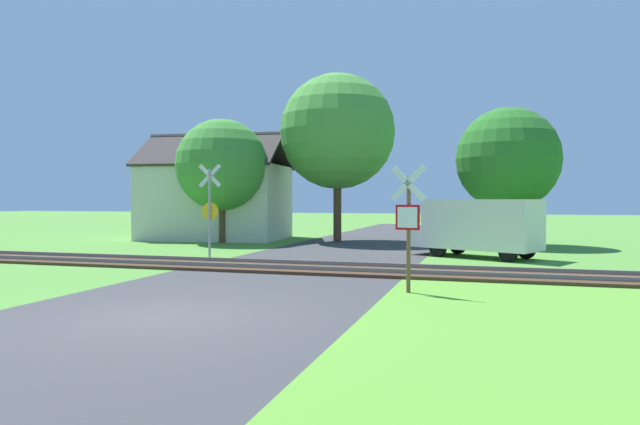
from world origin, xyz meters
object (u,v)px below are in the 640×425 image
Objects in this scene: stop_sign_near at (408,221)px; crossing_sign_far at (210,206)px; tree_left at (222,165)px; mail_truck at (477,225)px; tree_center at (337,132)px; house at (217,200)px; tree_right at (508,159)px.

crossing_sign_far reaches higher than stop_sign_near.
crossing_sign_far is 0.56× the size of tree_left.
mail_truck is (9.63, 3.38, -0.75)m from crossing_sign_far.
tree_left is (-3.12, 7.34, 2.02)m from crossing_sign_far.
tree_center reaches higher than tree_left.
tree_center is (2.36, 9.85, 3.82)m from crossing_sign_far.
tree_center is (5.48, 2.51, 1.80)m from tree_left.
house reaches higher than crossing_sign_far.
house reaches higher than stop_sign_near.
tree_right reaches higher than stop_sign_near.
stop_sign_near is 0.59× the size of mail_truck.
tree_left is at bearing -63.78° from house.
tree_right is (2.72, 15.26, 2.44)m from stop_sign_near.
tree_center is at bearing -6.53° from house.
tree_center is at bearing 24.60° from tree_left.
tree_left is 1.22× the size of mail_truck.
stop_sign_near is at bearing -69.40° from tree_center.
stop_sign_near is at bearing -162.83° from mail_truck.
stop_sign_near reaches higher than mail_truck.
crossing_sign_far is 8.23m from tree_left.
crossing_sign_far is at bearing -103.50° from tree_center.
tree_right is 6.97m from mail_truck.
stop_sign_near is at bearing -49.01° from tree_left.
tree_left is at bearing 98.85° from mail_truck.
mail_truck is at bearing -30.18° from house.
tree_right is at bearing 34.63° from crossing_sign_far.
tree_center is (-5.84, 15.54, 4.08)m from stop_sign_near.
tree_center reaches higher than stop_sign_near.
stop_sign_near is 17.41m from tree_left.
crossing_sign_far is 0.40× the size of tree_center.
tree_left is 0.96× the size of tree_right.
house is at bearing 91.48° from mail_truck.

